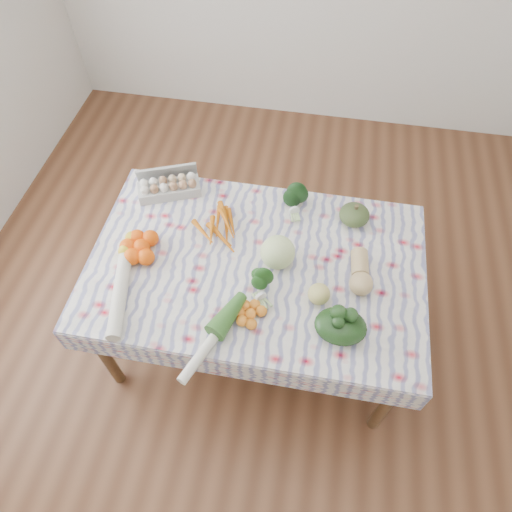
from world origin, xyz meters
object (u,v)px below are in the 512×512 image
Objects in this scene: dining_table at (256,272)px; cabbage at (278,252)px; egg_carton at (169,188)px; kabocha_squash at (354,215)px; butternut_squash at (361,271)px; grapefruit at (319,294)px.

cabbage is at bearing 11.77° from dining_table.
kabocha_squash is (1.01, -0.02, 0.01)m from egg_carton.
cabbage is (0.66, -0.36, 0.04)m from egg_carton.
dining_table is 0.60m from kabocha_squash.
cabbage reaches higher than butternut_squash.
grapefruit is at bearing -144.32° from butternut_squash.
egg_carton is 1.12m from butternut_squash.
dining_table is 0.68m from egg_carton.
egg_carton is 3.25× the size of grapefruit.
cabbage reaches higher than kabocha_squash.
butternut_squash reaches higher than grapefruit.
cabbage reaches higher than egg_carton.
dining_table is at bearing 175.19° from butternut_squash.
butternut_squash is at bearing 0.06° from dining_table.
butternut_squash reaches higher than kabocha_squash.
cabbage is at bearing -136.67° from kabocha_squash.
grapefruit is (-0.18, -0.16, -0.00)m from butternut_squash.
kabocha_squash is 1.53× the size of grapefruit.
butternut_squash is at bearing 40.55° from grapefruit.
egg_carton is at bearing 155.42° from butternut_squash.
grapefruit is (0.32, -0.16, 0.14)m from dining_table.
grapefruit is at bearing -53.41° from egg_carton.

